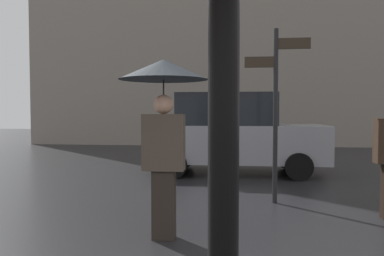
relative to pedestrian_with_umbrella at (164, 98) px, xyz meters
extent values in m
cylinder|color=black|center=(0.81, -3.33, -0.45)|extent=(0.09, 0.09, 2.53)
cube|color=#2A241E|center=(0.00, 0.00, -1.29)|extent=(0.27, 0.17, 0.84)
cube|color=#473D33|center=(0.00, 0.00, -0.53)|extent=(0.50, 0.22, 0.68)
sphere|color=tan|center=(0.00, 0.00, -0.08)|extent=(0.23, 0.23, 0.23)
cylinder|color=black|center=(0.00, 0.00, 0.07)|extent=(0.02, 0.02, 0.30)
cone|color=#242B30|center=(0.00, 0.00, 0.34)|extent=(1.07, 1.07, 0.24)
cube|color=gray|center=(0.87, 4.99, -0.94)|extent=(4.37, 1.72, 0.91)
cube|color=black|center=(0.65, 4.99, -0.10)|extent=(2.40, 1.58, 0.78)
cylinder|color=black|center=(2.29, 5.85, -1.40)|extent=(0.63, 0.18, 0.63)
cylinder|color=black|center=(2.29, 4.13, -1.40)|extent=(0.63, 0.18, 0.63)
cylinder|color=black|center=(-0.55, 5.85, -1.40)|extent=(0.63, 0.18, 0.63)
cylinder|color=black|center=(-0.55, 4.13, -1.40)|extent=(0.63, 0.18, 0.63)
cylinder|color=black|center=(1.53, 1.98, -0.25)|extent=(0.08, 0.08, 2.93)
cube|color=#33281E|center=(1.81, 1.98, 0.97)|extent=(0.56, 0.04, 0.18)
cube|color=#33281E|center=(1.27, 1.98, 0.67)|extent=(0.52, 0.04, 0.18)
camera|label=1|loc=(0.84, -4.44, -0.17)|focal=35.13mm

